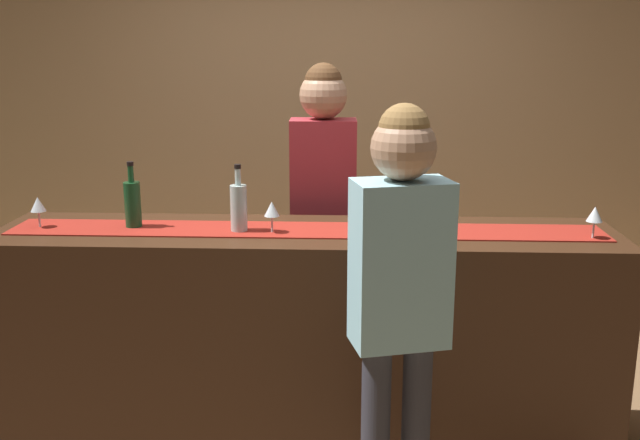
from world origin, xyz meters
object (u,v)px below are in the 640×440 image
Objects in this scene: wine_glass_mid_counter at (38,205)px; customer_sipping at (400,281)px; bartender at (323,191)px; wine_glass_far_end at (595,215)px; wine_bottle_clear at (239,207)px; wine_bottle_green at (133,203)px; wine_glass_near_customer at (272,210)px.

customer_sipping reaches higher than wine_glass_mid_counter.
wine_glass_far_end is at bearing 149.03° from bartender.
customer_sipping reaches higher than wine_glass_far_end.
wine_glass_mid_counter is at bearing 143.60° from customer_sipping.
wine_bottle_clear is 0.49m from wine_bottle_green.
wine_glass_far_end is at bearing -1.48° from wine_glass_near_customer.
wine_glass_mid_counter is (-0.91, 0.02, -0.01)m from wine_bottle_clear.
wine_glass_mid_counter is at bearing 178.15° from wine_glass_far_end.
customer_sipping is (1.16, -0.66, -0.13)m from wine_bottle_green.
customer_sipping is (0.53, -0.59, -0.12)m from wine_glass_near_customer.
wine_bottle_clear is 0.70m from bartender.
bartender is 1.26m from customer_sipping.
bartender is at bearing 25.08° from wine_glass_mid_counter.
wine_glass_far_end is at bearing -1.85° from wine_glass_mid_counter.
customer_sipping is (0.33, -1.22, -0.07)m from bartender.
wine_bottle_green is 2.10× the size of wine_glass_far_end.
customer_sipping reaches higher than wine_glass_near_customer.
bartender is at bearing 60.25° from wine_bottle_clear.
bartender reaches higher than wine_bottle_green.
wine_bottle_green is 2.10× the size of wine_glass_mid_counter.
wine_glass_near_customer is 0.09× the size of customer_sipping.
wine_bottle_clear reaches higher than wine_glass_near_customer.
bartender is at bearing 150.49° from wine_glass_far_end.
bartender is (-1.18, 0.67, -0.04)m from wine_glass_far_end.
wine_glass_mid_counter is at bearing 177.68° from wine_glass_near_customer.
wine_glass_near_customer is at bearing -6.50° from wine_bottle_green.
wine_glass_near_customer is at bearing -2.32° from wine_glass_mid_counter.
wine_glass_near_customer and wine_glass_far_end have the same top height.
customer_sipping is at bearing 103.51° from bartender.
wine_bottle_clear is at bearing 123.18° from customer_sipping.
bartender is (0.20, 0.63, -0.04)m from wine_glass_near_customer.
wine_glass_far_end is (1.38, -0.04, 0.00)m from wine_glass_near_customer.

